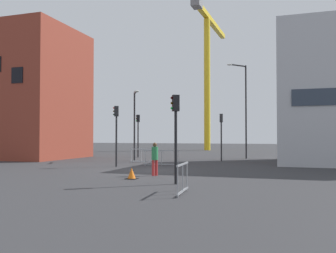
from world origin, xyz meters
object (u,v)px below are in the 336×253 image
object	(u,v)px
streetlamp_short	(135,119)
streetlamp_tall	(244,104)
pedestrian_walking	(155,156)
traffic_light_corner	(116,126)
traffic_cone_striped	(132,174)
traffic_light_near	(138,129)
traffic_light_far	(221,129)
construction_crane	(208,57)
traffic_light_verge	(176,124)

from	to	relation	value
streetlamp_short	streetlamp_tall	bearing A→B (deg)	32.48
pedestrian_walking	streetlamp_tall	bearing A→B (deg)	79.68
traffic_light_corner	traffic_cone_striped	xyz separation A→B (m)	(3.81, -6.15, -2.49)
traffic_light_near	traffic_light_far	world-z (taller)	traffic_light_near
streetlamp_tall	traffic_light_near	distance (m)	10.34
streetlamp_short	traffic_light_far	world-z (taller)	streetlamp_short
construction_crane	traffic_light_far	bearing A→B (deg)	-75.76
pedestrian_walking	construction_crane	bearing A→B (deg)	97.10
construction_crane	traffic_light_far	size ratio (longest dim) A/B	5.21
traffic_light_near	traffic_cone_striped	xyz separation A→B (m)	(6.60, -16.63, -2.52)
pedestrian_walking	traffic_light_corner	bearing A→B (deg)	134.55
traffic_light_near	traffic_cone_striped	bearing A→B (deg)	-68.37
pedestrian_walking	traffic_cone_striped	size ratio (longest dim) A/B	3.20
traffic_light_verge	traffic_light_corner	distance (m)	9.68
construction_crane	traffic_light_corner	distance (m)	32.50
traffic_light_near	traffic_light_corner	world-z (taller)	traffic_light_near
traffic_light_near	pedestrian_walking	size ratio (longest dim) A/B	2.41
traffic_light_verge	traffic_light_far	world-z (taller)	traffic_light_far
streetlamp_tall	traffic_cone_striped	distance (m)	18.54
construction_crane	traffic_light_corner	world-z (taller)	construction_crane
traffic_light_far	construction_crane	bearing A→B (deg)	104.24
traffic_light_corner	traffic_light_near	bearing A→B (deg)	104.86
pedestrian_walking	traffic_cone_striped	distance (m)	1.94
traffic_cone_striped	traffic_light_corner	bearing A→B (deg)	121.82
streetlamp_short	traffic_light_corner	world-z (taller)	streetlamp_short
traffic_cone_striped	streetlamp_tall	bearing A→B (deg)	78.90
traffic_light_corner	construction_crane	bearing A→B (deg)	89.97
pedestrian_walking	traffic_light_verge	bearing A→B (deg)	-55.26
streetlamp_tall	traffic_cone_striped	xyz separation A→B (m)	(-3.45, -17.58, -4.77)
construction_crane	traffic_cone_striped	xyz separation A→B (m)	(3.80, -36.70, -13.56)
streetlamp_tall	traffic_cone_striped	size ratio (longest dim) A/B	15.98
streetlamp_short	pedestrian_walking	distance (m)	12.14
construction_crane	streetlamp_tall	world-z (taller)	construction_crane
construction_crane	traffic_light_verge	world-z (taller)	construction_crane
traffic_light_corner	pedestrian_walking	size ratio (longest dim) A/B	2.38
traffic_light_verge	traffic_light_corner	world-z (taller)	traffic_light_corner
traffic_light_near	traffic_light_far	distance (m)	9.01
traffic_light_far	streetlamp_tall	bearing A→B (deg)	68.33
traffic_light_near	traffic_light_corner	xyz separation A→B (m)	(2.78, -10.49, -0.03)
traffic_light_far	traffic_light_corner	xyz separation A→B (m)	(-5.80, -7.75, 0.11)
construction_crane	traffic_cone_striped	bearing A→B (deg)	-84.09
streetlamp_short	traffic_light_near	bearing A→B (deg)	109.30
traffic_light_corner	traffic_cone_striped	world-z (taller)	traffic_light_corner
streetlamp_short	traffic_cone_striped	distance (m)	13.58
streetlamp_tall	traffic_cone_striped	world-z (taller)	streetlamp_tall
traffic_cone_striped	streetlamp_short	bearing A→B (deg)	112.47
traffic_light_near	traffic_light_verge	bearing A→B (deg)	-62.81
streetlamp_short	traffic_light_corner	xyz separation A→B (m)	(1.22, -6.03, -0.80)
construction_crane	pedestrian_walking	world-z (taller)	construction_crane
streetlamp_tall	traffic_light_near	world-z (taller)	streetlamp_tall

